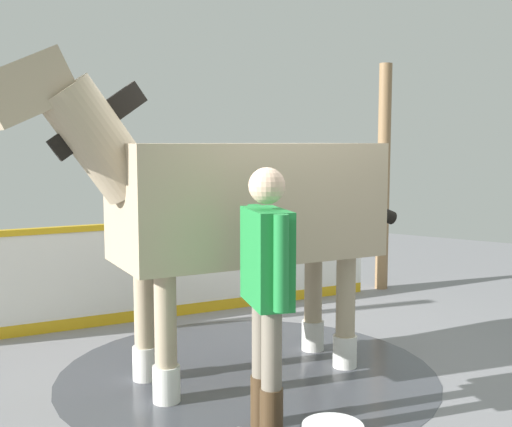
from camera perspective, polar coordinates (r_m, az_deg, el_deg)
The scene contains 6 objects.
ground_plane at distance 5.51m, azimuth 2.12°, elevation -13.66°, with size 16.00×16.00×0.02m, color gray.
wet_patch at distance 5.39m, azimuth -0.74°, elevation -14.00°, with size 3.08×3.08×0.00m, color #42444C.
barrier_wall at distance 6.96m, azimuth -7.90°, elevation -5.24°, with size 4.50×2.53×1.05m.
roof_post_far at distance 8.27m, azimuth 11.29°, elevation 3.13°, with size 0.16×0.16×2.85m, color olive.
horse at distance 5.02m, azimuth -2.00°, elevation 0.92°, with size 3.11×1.96×2.52m.
handler at distance 4.06m, azimuth 0.95°, elevation -6.09°, with size 0.49×0.54×1.73m.
Camera 1 is at (-4.42, -2.71, 1.88)m, focal length 44.87 mm.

